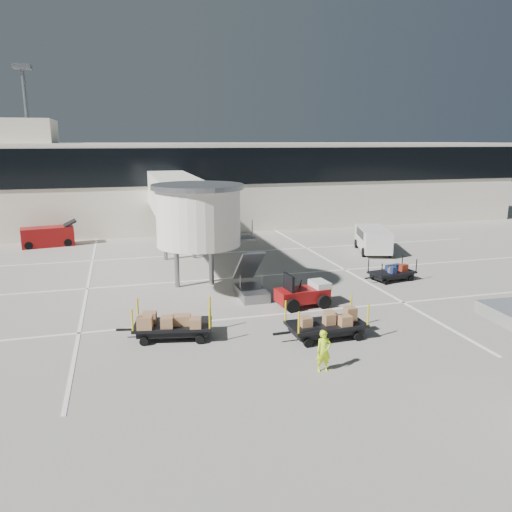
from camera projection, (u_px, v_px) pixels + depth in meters
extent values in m
plane|color=#A09A8F|center=(310.00, 327.00, 22.49)|extent=(140.00, 140.00, 0.00)
cube|color=white|center=(295.00, 313.00, 24.37)|extent=(40.00, 0.15, 0.02)
cube|color=white|center=(256.00, 276.00, 30.94)|extent=(40.00, 0.15, 0.02)
cube|color=white|center=(232.00, 252.00, 37.51)|extent=(40.00, 0.15, 0.02)
cube|color=white|center=(339.00, 266.00, 33.43)|extent=(0.15, 30.00, 0.02)
cube|color=white|center=(88.00, 284.00, 29.29)|extent=(0.15, 30.00, 0.02)
cube|color=#EDE3CC|center=(200.00, 184.00, 49.76)|extent=(64.00, 12.00, 8.00)
cube|color=black|center=(211.00, 167.00, 43.62)|extent=(64.00, 0.12, 3.20)
cylinder|color=gray|center=(30.00, 148.00, 48.58)|extent=(0.36, 0.36, 15.00)
cube|color=gray|center=(22.00, 67.00, 46.88)|extent=(1.60, 1.60, 0.40)
cube|color=white|center=(178.00, 198.00, 34.57)|extent=(3.00, 18.00, 2.80)
cylinder|color=white|center=(198.00, 217.00, 26.12)|extent=(4.40, 4.40, 3.00)
cylinder|color=gray|center=(197.00, 187.00, 25.75)|extent=(4.80, 4.80, 0.25)
cylinder|color=gray|center=(177.00, 262.00, 28.38)|extent=(0.28, 0.28, 2.90)
cylinder|color=gray|center=(211.00, 260.00, 28.90)|extent=(0.28, 0.28, 2.90)
cylinder|color=gray|center=(165.00, 240.00, 34.95)|extent=(0.28, 0.28, 2.90)
cylinder|color=gray|center=(193.00, 238.00, 35.47)|extent=(0.28, 0.28, 2.90)
cylinder|color=gray|center=(157.00, 224.00, 41.53)|extent=(0.28, 0.28, 2.90)
cylinder|color=gray|center=(181.00, 223.00, 42.04)|extent=(0.28, 0.28, 2.90)
cube|color=gray|center=(251.00, 293.00, 26.77)|extent=(1.40, 2.60, 0.50)
cube|color=gray|center=(248.00, 266.00, 27.02)|extent=(1.20, 2.60, 2.06)
cube|color=gray|center=(242.00, 238.00, 28.06)|extent=(1.40, 1.20, 0.12)
cube|color=maroon|center=(302.00, 295.00, 25.23)|extent=(2.72, 1.49, 0.65)
cube|color=silver|center=(320.00, 285.00, 25.47)|extent=(0.87, 1.26, 0.38)
cube|color=black|center=(289.00, 284.00, 24.81)|extent=(0.23, 1.10, 0.98)
cylinder|color=black|center=(292.00, 306.00, 24.34)|extent=(0.72, 0.34, 0.70)
cylinder|color=black|center=(281.00, 298.00, 25.62)|extent=(0.72, 0.34, 0.70)
cylinder|color=black|center=(324.00, 302.00, 24.94)|extent=(0.72, 0.34, 0.70)
cylinder|color=black|center=(311.00, 294.00, 26.23)|extent=(0.72, 0.34, 0.70)
cube|color=black|center=(392.00, 272.00, 29.93)|extent=(2.92, 1.83, 0.11)
cube|color=black|center=(392.00, 275.00, 29.97)|extent=(2.62, 1.58, 0.23)
cube|color=black|center=(370.00, 278.00, 29.25)|extent=(0.64, 0.19, 0.07)
cylinder|color=black|center=(386.00, 282.00, 29.07)|extent=(0.33, 0.18, 0.31)
cylinder|color=black|center=(373.00, 277.00, 30.14)|extent=(0.33, 0.18, 0.31)
cylinder|color=black|center=(411.00, 278.00, 29.88)|extent=(0.33, 0.18, 0.31)
cylinder|color=black|center=(397.00, 274.00, 30.95)|extent=(0.33, 0.18, 0.31)
cylinder|color=black|center=(382.00, 271.00, 28.75)|extent=(0.06, 0.06, 0.82)
cylinder|color=black|center=(368.00, 266.00, 29.82)|extent=(0.06, 0.06, 0.82)
cylinder|color=black|center=(416.00, 266.00, 29.86)|extent=(0.06, 0.06, 0.82)
cylinder|color=black|center=(402.00, 261.00, 30.93)|extent=(0.06, 0.06, 0.82)
cube|color=#936E50|center=(383.00, 271.00, 29.45)|extent=(0.46, 0.35, 0.34)
cube|color=maroon|center=(394.00, 270.00, 29.75)|extent=(0.39, 0.30, 0.30)
cube|color=#4D4D52|center=(397.00, 269.00, 30.00)|extent=(0.47, 0.37, 0.26)
cube|color=#936E50|center=(386.00, 269.00, 29.95)|extent=(0.54, 0.38, 0.27)
cube|color=#162247|center=(389.00, 268.00, 30.05)|extent=(0.49, 0.42, 0.35)
cube|color=maroon|center=(398.00, 269.00, 29.81)|extent=(0.39, 0.32, 0.40)
cube|color=maroon|center=(388.00, 270.00, 29.57)|extent=(0.40, 0.41, 0.35)
cube|color=black|center=(326.00, 324.00, 21.20)|extent=(3.33, 1.77, 0.13)
cube|color=black|center=(326.00, 329.00, 21.24)|extent=(2.99, 1.51, 0.27)
cube|color=black|center=(282.00, 333.00, 20.64)|extent=(0.77, 0.12, 0.09)
cylinder|color=black|center=(308.00, 343.00, 20.27)|extent=(0.38, 0.17, 0.37)
cylinder|color=black|center=(294.00, 330.00, 21.63)|extent=(0.38, 0.17, 0.37)
cylinder|color=black|center=(358.00, 337.00, 20.95)|extent=(0.38, 0.17, 0.37)
cylinder|color=black|center=(342.00, 325.00, 22.31)|extent=(0.38, 0.17, 0.37)
cylinder|color=yellow|center=(299.00, 323.00, 19.94)|extent=(0.08, 0.08, 0.98)
cylinder|color=yellow|center=(286.00, 312.00, 21.30)|extent=(0.08, 0.08, 0.98)
cylinder|color=yellow|center=(368.00, 315.00, 20.87)|extent=(0.08, 0.08, 0.98)
cylinder|color=yellow|center=(351.00, 304.00, 22.23)|extent=(0.08, 0.08, 0.98)
cube|color=#986C49|center=(326.00, 320.00, 20.68)|extent=(0.57, 0.47, 0.58)
cube|color=#986C49|center=(330.00, 315.00, 21.48)|extent=(0.58, 0.62, 0.47)
cube|color=#986C49|center=(325.00, 314.00, 21.39)|extent=(0.49, 0.54, 0.55)
cube|color=#986C49|center=(337.00, 316.00, 21.42)|extent=(0.66, 0.55, 0.39)
cube|color=#986C49|center=(348.00, 316.00, 21.23)|extent=(0.50, 0.57, 0.53)
cube|color=black|center=(173.00, 325.00, 21.16)|extent=(3.51, 2.22, 0.13)
cube|color=black|center=(173.00, 329.00, 21.20)|extent=(3.14, 1.92, 0.27)
cube|color=black|center=(125.00, 330.00, 21.04)|extent=(0.76, 0.23, 0.09)
cylinder|color=black|center=(144.00, 341.00, 20.45)|extent=(0.39, 0.22, 0.37)
cylinder|color=black|center=(149.00, 328.00, 21.87)|extent=(0.39, 0.22, 0.37)
cylinder|color=black|center=(200.00, 340.00, 20.63)|extent=(0.39, 0.22, 0.37)
cylinder|color=black|center=(201.00, 327.00, 22.05)|extent=(0.39, 0.22, 0.37)
cylinder|color=yellow|center=(132.00, 321.00, 20.21)|extent=(0.08, 0.08, 0.98)
cylinder|color=yellow|center=(138.00, 309.00, 21.64)|extent=(0.08, 0.08, 0.98)
cylinder|color=yellow|center=(210.00, 319.00, 20.45)|extent=(0.08, 0.08, 0.98)
cylinder|color=yellow|center=(210.00, 307.00, 21.88)|extent=(0.08, 0.08, 0.98)
cube|color=#986C49|center=(166.00, 320.00, 20.76)|extent=(0.71, 0.57, 0.53)
cube|color=#986C49|center=(162.00, 321.00, 20.65)|extent=(0.66, 0.67, 0.50)
cube|color=#986C49|center=(192.00, 322.00, 20.65)|extent=(0.61, 0.60, 0.48)
cube|color=#986C49|center=(189.00, 315.00, 21.43)|extent=(0.53, 0.48, 0.44)
cube|color=#986C49|center=(170.00, 317.00, 21.15)|extent=(0.72, 0.61, 0.50)
imported|color=#C2ED19|center=(324.00, 351.00, 18.06)|extent=(0.58, 0.39, 1.57)
cube|color=silver|center=(373.00, 239.00, 37.39)|extent=(3.23, 5.10, 1.53)
cube|color=silver|center=(367.00, 237.00, 39.53)|extent=(1.91, 1.06, 0.89)
cube|color=black|center=(373.00, 233.00, 37.49)|extent=(2.73, 3.40, 0.61)
cylinder|color=black|center=(364.00, 252.00, 36.04)|extent=(0.42, 0.71, 0.67)
cylinder|color=black|center=(390.00, 252.00, 35.98)|extent=(0.42, 0.71, 0.67)
cylinder|color=black|center=(357.00, 244.00, 39.11)|extent=(0.42, 0.71, 0.67)
cylinder|color=black|center=(381.00, 244.00, 39.06)|extent=(0.42, 0.71, 0.67)
cube|color=maroon|center=(48.00, 237.00, 39.61)|extent=(4.10, 2.26, 1.53)
cube|color=black|center=(70.00, 223.00, 40.11)|extent=(1.20, 1.57, 0.54)
cylinder|color=black|center=(29.00, 246.00, 38.50)|extent=(0.65, 0.35, 0.61)
cylinder|color=black|center=(28.00, 242.00, 39.76)|extent=(0.65, 0.35, 0.61)
cylinder|color=black|center=(68.00, 242.00, 39.67)|extent=(0.65, 0.35, 0.61)
cylinder|color=black|center=(66.00, 239.00, 40.94)|extent=(0.65, 0.35, 0.61)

